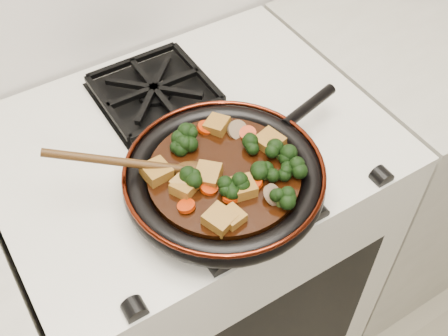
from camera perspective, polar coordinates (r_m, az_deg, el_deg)
stove at (r=1.46m, az=-2.84°, el=-9.15°), size 0.76×0.60×0.90m
burner_grate_front at (r=1.01m, az=0.13°, el=-1.17°), size 0.23×0.23×0.03m
burner_grate_back at (r=1.19m, az=-7.10°, el=7.74°), size 0.23×0.23×0.03m
skillet at (r=0.98m, az=0.08°, el=-0.93°), size 0.47×0.35×0.05m
braising_sauce at (r=0.97m, az=0.00°, el=-0.81°), size 0.27×0.27×0.02m
tofu_cube_0 at (r=0.89m, az=-0.46°, el=-5.24°), size 0.06×0.06×0.03m
tofu_cube_1 at (r=0.94m, az=-3.88°, el=-1.66°), size 0.05×0.05×0.03m
tofu_cube_2 at (r=0.94m, az=-4.08°, el=-1.99°), size 0.05×0.05×0.03m
tofu_cube_3 at (r=1.00m, az=4.65°, el=2.63°), size 0.05×0.05×0.03m
tofu_cube_4 at (r=0.95m, az=-1.62°, el=-0.72°), size 0.06×0.06×0.03m
tofu_cube_5 at (r=0.93m, az=2.00°, el=-1.98°), size 0.05×0.05×0.03m
tofu_cube_6 at (r=0.90m, az=0.86°, el=-5.02°), size 0.04×0.04×0.02m
tofu_cube_7 at (r=0.96m, az=-6.87°, el=-0.41°), size 0.05×0.05×0.03m
tofu_cube_8 at (r=1.03m, az=-0.71°, el=4.37°), size 0.06×0.06×0.03m
broccoli_floret_0 at (r=0.94m, az=-3.25°, el=-1.34°), size 0.06×0.07×0.06m
broccoli_floret_1 at (r=0.95m, az=4.14°, el=-0.59°), size 0.08×0.07×0.06m
broccoli_floret_2 at (r=1.00m, az=-3.63°, el=2.92°), size 0.08×0.09×0.07m
broccoli_floret_3 at (r=0.98m, az=5.71°, el=1.42°), size 0.08×0.08×0.06m
broccoli_floret_4 at (r=0.93m, az=0.87°, el=-1.96°), size 0.07×0.07×0.07m
broccoli_floret_5 at (r=0.99m, az=2.66°, el=2.21°), size 0.07×0.07×0.05m
broccoli_floret_6 at (r=0.92m, az=5.68°, el=-3.24°), size 0.08×0.08×0.06m
broccoli_floret_7 at (r=0.96m, az=6.71°, el=-0.29°), size 0.07×0.08×0.07m
broccoli_floret_8 at (r=1.00m, az=-4.37°, el=2.43°), size 0.08×0.08×0.06m
carrot_coin_0 at (r=0.94m, az=-1.53°, el=-2.00°), size 0.03×0.03×0.01m
carrot_coin_1 at (r=0.94m, az=3.02°, el=-1.54°), size 0.03×0.03×0.02m
carrot_coin_2 at (r=1.03m, az=-1.88°, el=4.10°), size 0.03×0.03×0.02m
carrot_coin_3 at (r=0.92m, az=0.68°, el=-3.00°), size 0.03×0.03×0.02m
carrot_coin_4 at (r=1.02m, az=2.42°, el=3.53°), size 0.03×0.03×0.02m
carrot_coin_5 at (r=0.92m, az=-3.85°, el=-3.88°), size 0.03×0.03×0.02m
mushroom_slice_0 at (r=1.02m, az=1.38°, el=3.88°), size 0.04×0.04×0.03m
mushroom_slice_1 at (r=1.01m, az=-3.69°, el=3.00°), size 0.04×0.04×0.02m
mushroom_slice_2 at (r=0.93m, az=5.01°, el=-2.73°), size 0.05×0.05×0.03m
wooden_spoon at (r=0.95m, az=-7.66°, el=0.28°), size 0.15×0.10×0.25m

